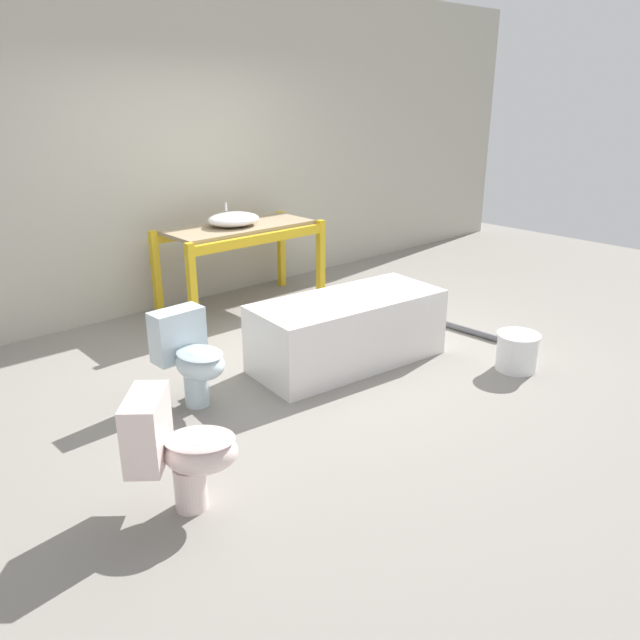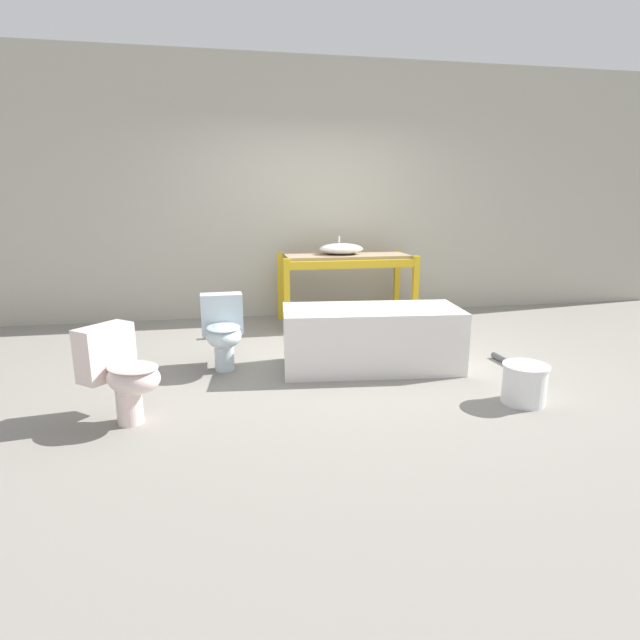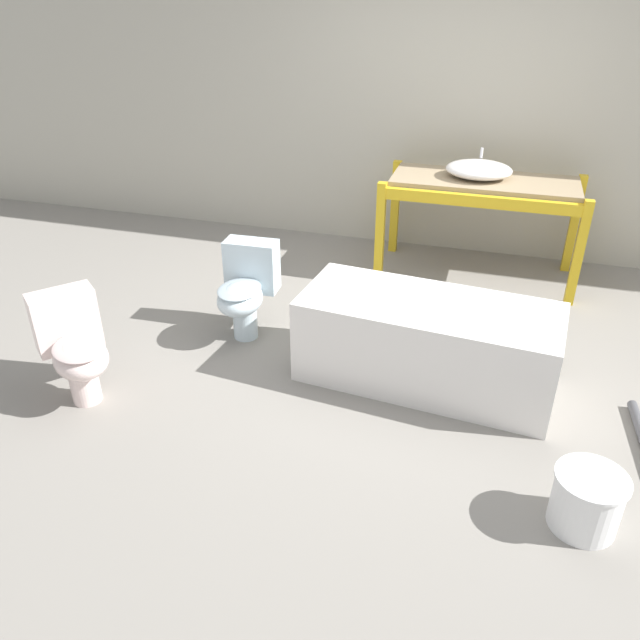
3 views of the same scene
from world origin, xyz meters
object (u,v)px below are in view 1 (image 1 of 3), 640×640
Objects in this scene: sink_basin at (234,219)px; bucket_white at (517,351)px; bathtub_main at (348,325)px; toilet_far at (178,446)px; toilet_near at (190,354)px.

sink_basin reaches higher than bucket_white.
bathtub_main is (-0.12, -1.75, -0.60)m from sink_basin.
sink_basin reaches higher than toilet_far.
toilet_near is at bearing 6.50° from toilet_far.
toilet_near reaches higher than bathtub_main.
bathtub_main is at bearing 132.07° from bucket_white.
bucket_white is (2.90, -0.22, -0.21)m from toilet_far.
bathtub_main is 1.34m from toilet_near.
toilet_far is at bearing -126.12° from toilet_near.
bucket_white is at bearing -53.98° from toilet_far.
toilet_near is at bearing 151.04° from bucket_white.
bathtub_main is 4.83× the size of bucket_white.
toilet_far is (-2.11, -2.53, -0.54)m from sink_basin.
sink_basin is 0.80× the size of toilet_far.
bathtub_main is 2.46× the size of toilet_near.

